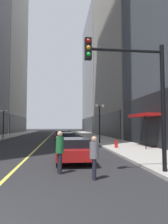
# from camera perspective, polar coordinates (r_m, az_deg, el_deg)

# --- Properties ---
(ground_plane) EXTENTS (200.00, 200.00, 0.00)m
(ground_plane) POSITION_cam_1_polar(r_m,az_deg,el_deg) (39.55, -9.72, -6.79)
(ground_plane) COLOR #262628
(sidewalk_left) EXTENTS (4.50, 78.00, 0.15)m
(sidewalk_left) POSITION_cam_1_polar(r_m,az_deg,el_deg) (40.82, -21.44, -6.38)
(sidewalk_left) COLOR #ADA8A0
(sidewalk_left) RESTS_ON ground
(sidewalk_right) EXTENTS (4.50, 78.00, 0.15)m
(sidewalk_right) POSITION_cam_1_polar(r_m,az_deg,el_deg) (39.96, 2.26, -6.71)
(sidewalk_right) COLOR #ADA8A0
(sidewalk_right) RESTS_ON ground
(lane_centre_stripe) EXTENTS (0.16, 70.00, 0.01)m
(lane_centre_stripe) POSITION_cam_1_polar(r_m,az_deg,el_deg) (39.55, -9.72, -6.79)
(lane_centre_stripe) COLOR #E5D64C
(lane_centre_stripe) RESTS_ON ground
(building_right_mid) EXTENTS (11.18, 24.00, 35.52)m
(building_right_mid) POSITION_cam_1_polar(r_m,az_deg,el_deg) (44.21, 12.72, 16.93)
(building_right_mid) COLOR #A8A399
(building_right_mid) RESTS_ON ground
(building_right_far) EXTENTS (13.07, 26.00, 37.71)m
(building_right_far) POSITION_cam_1_polar(r_m,az_deg,el_deg) (68.21, 6.25, 10.33)
(building_right_far) COLOR gray
(building_right_far) RESTS_ON ground
(storefront_awning_right) EXTENTS (1.60, 4.01, 3.12)m
(storefront_awning_right) POSITION_cam_1_polar(r_m,az_deg,el_deg) (19.33, 16.54, -0.92)
(storefront_awning_right) COLOR #B21414
(storefront_awning_right) RESTS_ON ground
(car_red) EXTENTS (1.92, 4.50, 1.32)m
(car_red) POSITION_cam_1_polar(r_m,az_deg,el_deg) (11.81, -3.07, -10.27)
(car_red) COLOR #B21919
(car_red) RESTS_ON ground
(car_silver) EXTENTS (1.95, 4.28, 1.32)m
(car_silver) POSITION_cam_1_polar(r_m,az_deg,el_deg) (21.48, -5.29, -7.39)
(car_silver) COLOR #B7B7BC
(car_silver) RESTS_ON ground
(car_maroon) EXTENTS (1.95, 4.63, 1.32)m
(car_maroon) POSITION_cam_1_polar(r_m,az_deg,el_deg) (28.77, -6.22, -6.49)
(car_maroon) COLOR maroon
(car_maroon) RESTS_ON ground
(pedestrian_in_grey_suit) EXTENTS (0.36, 0.36, 1.63)m
(pedestrian_in_grey_suit) POSITION_cam_1_polar(r_m,az_deg,el_deg) (7.89, 2.86, -11.78)
(pedestrian_in_grey_suit) COLOR black
(pedestrian_in_grey_suit) RESTS_ON ground
(pedestrian_in_green_parka) EXTENTS (0.44, 0.44, 1.80)m
(pedestrian_in_green_parka) POSITION_cam_1_polar(r_m,az_deg,el_deg) (8.87, -6.82, -10.19)
(pedestrian_in_green_parka) COLOR black
(pedestrian_in_green_parka) RESTS_ON ground
(traffic_light_near_right) EXTENTS (3.43, 0.35, 5.65)m
(traffic_light_near_right) POSITION_cam_1_polar(r_m,az_deg,el_deg) (8.88, 15.17, 7.34)
(traffic_light_near_right) COLOR black
(traffic_light_near_right) RESTS_ON ground
(street_lamp_left_far) EXTENTS (1.06, 0.36, 4.43)m
(street_lamp_left_far) POSITION_cam_1_polar(r_m,az_deg,el_deg) (32.73, -21.67, -1.48)
(street_lamp_left_far) COLOR black
(street_lamp_left_far) RESTS_ON ground
(street_lamp_right_mid) EXTENTS (1.06, 0.36, 4.43)m
(street_lamp_right_mid) POSITION_cam_1_polar(r_m,az_deg,el_deg) (22.60, 4.37, -0.78)
(street_lamp_right_mid) COLOR black
(street_lamp_right_mid) RESTS_ON ground
(fire_hydrant_right) EXTENTS (0.28, 0.28, 0.80)m
(fire_hydrant_right) POSITION_cam_1_polar(r_m,az_deg,el_deg) (17.99, 9.02, -9.06)
(fire_hydrant_right) COLOR red
(fire_hydrant_right) RESTS_ON ground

